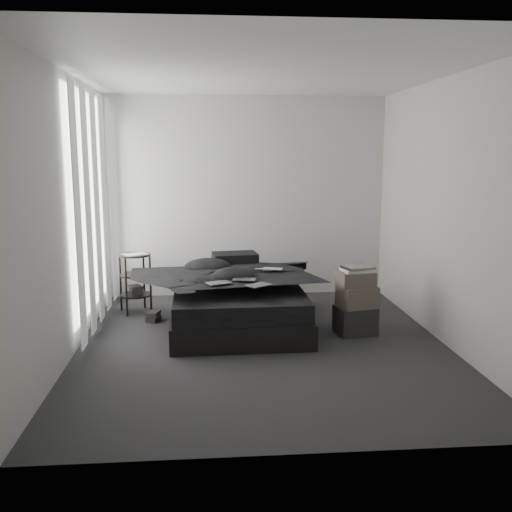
{
  "coord_description": "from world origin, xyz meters",
  "views": [
    {
      "loc": [
        -0.53,
        -5.37,
        1.86
      ],
      "look_at": [
        0.0,
        0.8,
        0.75
      ],
      "focal_mm": 40.0,
      "sensor_mm": 36.0,
      "label": 1
    }
  ],
  "objects": [
    {
      "name": "bed",
      "position": [
        -0.21,
        0.65,
        0.13
      ],
      "size": [
        1.43,
        1.87,
        0.25
      ],
      "primitive_type": "cube",
      "rotation": [
        0.0,
        0.0,
        0.02
      ],
      "color": "black",
      "rests_on": "floor"
    },
    {
      "name": "wall_front",
      "position": [
        0.0,
        -2.1,
        1.3
      ],
      "size": [
        3.6,
        0.01,
        2.6
      ],
      "primitive_type": "cube",
      "color": "silver",
      "rests_on": "ground"
    },
    {
      "name": "curtain_left",
      "position": [
        -1.73,
        0.9,
        1.28
      ],
      "size": [
        0.06,
        2.12,
        2.48
      ],
      "primitive_type": "cube",
      "color": "white",
      "rests_on": "wall_left"
    },
    {
      "name": "ceiling",
      "position": [
        0.0,
        0.0,
        2.6
      ],
      "size": [
        3.6,
        4.2,
        0.01
      ],
      "primitive_type": "cube",
      "color": "white",
      "rests_on": "ground"
    },
    {
      "name": "papers",
      "position": [
        -1.38,
        1.3,
        0.7
      ],
      "size": [
        0.33,
        0.31,
        0.01
      ],
      "primitive_type": "cube",
      "rotation": [
        0.0,
        0.0,
        0.55
      ],
      "color": "white",
      "rests_on": "side_stand"
    },
    {
      "name": "comic_a",
      "position": [
        -0.43,
        0.16,
        0.67
      ],
      "size": [
        0.27,
        0.23,
        0.01
      ],
      "primitive_type": "cube",
      "rotation": [
        0.0,
        0.0,
        0.4
      ],
      "color": "black",
      "rests_on": "duvet"
    },
    {
      "name": "comic_c",
      "position": [
        -0.04,
        0.03,
        0.68
      ],
      "size": [
        0.28,
        0.26,
        0.01
      ],
      "primitive_type": "cube",
      "rotation": [
        0.0,
        0.0,
        0.63
      ],
      "color": "black",
      "rests_on": "duvet"
    },
    {
      "name": "floor",
      "position": [
        0.0,
        0.0,
        0.0
      ],
      "size": [
        3.6,
        4.2,
        0.01
      ],
      "primitive_type": "cube",
      "color": "#2C2C2E",
      "rests_on": "ground"
    },
    {
      "name": "side_stand",
      "position": [
        -1.39,
        1.31,
        0.35
      ],
      "size": [
        0.49,
        0.49,
        0.69
      ],
      "primitive_type": "cylinder",
      "rotation": [
        0.0,
        0.0,
        0.37
      ],
      "color": "black",
      "rests_on": "floor"
    },
    {
      "name": "wall_back",
      "position": [
        0.0,
        2.1,
        1.3
      ],
      "size": [
        3.6,
        0.01,
        2.6
      ],
      "primitive_type": "cube",
      "color": "silver",
      "rests_on": "ground"
    },
    {
      "name": "window_left",
      "position": [
        -1.78,
        0.9,
        1.35
      ],
      "size": [
        0.02,
        2.0,
        2.3
      ],
      "primitive_type": "cube",
      "color": "white",
      "rests_on": "wall_left"
    },
    {
      "name": "floor_books",
      "position": [
        -1.15,
        0.91,
        0.06
      ],
      "size": [
        0.17,
        0.2,
        0.12
      ],
      "primitive_type": "cube",
      "rotation": [
        0.0,
        0.0,
        -0.31
      ],
      "color": "black",
      "rests_on": "floor"
    },
    {
      "name": "art_book_white",
      "position": [
        1.0,
        0.28,
        0.68
      ],
      "size": [
        0.34,
        0.29,
        0.03
      ],
      "primitive_type": "cube",
      "rotation": [
        0.0,
        0.0,
        0.17
      ],
      "color": "silver",
      "rests_on": "box_upper"
    },
    {
      "name": "wall_left",
      "position": [
        -1.8,
        0.0,
        1.3
      ],
      "size": [
        0.01,
        4.2,
        2.6
      ],
      "primitive_type": "cube",
      "color": "silver",
      "rests_on": "ground"
    },
    {
      "name": "comic_b",
      "position": [
        -0.16,
        0.3,
        0.67
      ],
      "size": [
        0.26,
        0.19,
        0.01
      ],
      "primitive_type": "cube",
      "rotation": [
        0.0,
        0.0,
        -0.19
      ],
      "color": "black",
      "rests_on": "duvet"
    },
    {
      "name": "box_lower",
      "position": [
        1.0,
        0.28,
        0.15
      ],
      "size": [
        0.44,
        0.37,
        0.29
      ],
      "primitive_type": "cube",
      "rotation": [
        0.0,
        0.0,
        0.17
      ],
      "color": "black",
      "rests_on": "floor"
    },
    {
      "name": "pillow_upper",
      "position": [
        -0.21,
        1.35,
        0.63
      ],
      "size": [
        0.56,
        0.42,
        0.12
      ],
      "primitive_type": "cube",
      "rotation": [
        0.0,
        0.0,
        0.12
      ],
      "color": "black",
      "rests_on": "pillow_lower"
    },
    {
      "name": "duvet",
      "position": [
        -0.21,
        0.61,
        0.56
      ],
      "size": [
        1.39,
        1.6,
        0.22
      ],
      "primitive_type": "imported",
      "rotation": [
        0.0,
        0.0,
        0.02
      ],
      "color": "black",
      "rests_on": "mattress"
    },
    {
      "name": "laptop",
      "position": [
        0.13,
        0.7,
        0.68
      ],
      "size": [
        0.34,
        0.27,
        0.02
      ],
      "primitive_type": "imported",
      "rotation": [
        0.0,
        0.0,
        -0.3
      ],
      "color": "silver",
      "rests_on": "duvet"
    },
    {
      "name": "box_upper",
      "position": [
        0.99,
        0.27,
        0.59
      ],
      "size": [
        0.38,
        0.32,
        0.15
      ],
      "primitive_type": "cube",
      "rotation": [
        0.0,
        0.0,
        0.12
      ],
      "color": "#5C5149",
      "rests_on": "box_mid"
    },
    {
      "name": "box_mid",
      "position": [
        1.01,
        0.27,
        0.4
      ],
      "size": [
        0.43,
        0.37,
        0.22
      ],
      "primitive_type": "cube",
      "rotation": [
        0.0,
        0.0,
        0.24
      ],
      "color": "#5C5149",
      "rests_on": "box_lower"
    },
    {
      "name": "mattress",
      "position": [
        -0.21,
        0.65,
        0.35
      ],
      "size": [
        1.37,
        1.82,
        0.2
      ],
      "primitive_type": "cube",
      "rotation": [
        0.0,
        0.0,
        0.02
      ],
      "color": "black",
      "rests_on": "bed"
    },
    {
      "name": "pillow_lower",
      "position": [
        -0.27,
        1.37,
        0.51
      ],
      "size": [
        0.56,
        0.39,
        0.13
      ],
      "primitive_type": "cube",
      "rotation": [
        0.0,
        0.0,
        0.02
      ],
      "color": "black",
      "rests_on": "mattress"
    },
    {
      "name": "wall_right",
      "position": [
        1.8,
        0.0,
        1.3
      ],
      "size": [
        0.01,
        4.2,
        2.6
      ],
      "primitive_type": "cube",
      "color": "silver",
      "rests_on": "ground"
    },
    {
      "name": "art_book_snake",
      "position": [
        1.01,
        0.27,
        0.71
      ],
      "size": [
        0.34,
        0.3,
        0.03
      ],
      "primitive_type": "cube",
      "rotation": [
        0.0,
        0.0,
        0.28
      ],
      "color": "silver",
      "rests_on": "art_book_white"
    }
  ]
}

